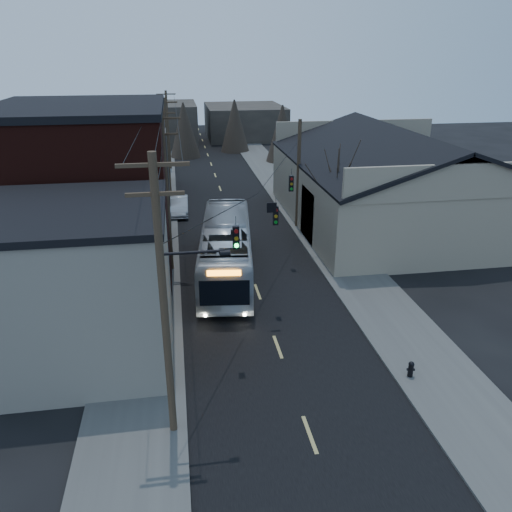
% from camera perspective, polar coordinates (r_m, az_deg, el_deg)
% --- Properties ---
extents(ground, '(160.00, 160.00, 0.00)m').
position_cam_1_polar(ground, '(18.49, 7.88, -23.69)').
color(ground, black).
rests_on(ground, ground).
extents(road_surface, '(9.00, 110.00, 0.02)m').
position_cam_1_polar(road_surface, '(44.36, -3.17, 5.09)').
color(road_surface, black).
rests_on(road_surface, ground).
extents(sidewalk_left, '(4.00, 110.00, 0.12)m').
position_cam_1_polar(sidewalk_left, '(44.20, -11.61, 4.66)').
color(sidewalk_left, '#474744').
rests_on(sidewalk_left, ground).
extents(sidewalk_right, '(4.00, 110.00, 0.12)m').
position_cam_1_polar(sidewalk_right, '(45.44, 5.04, 5.53)').
color(sidewalk_right, '#474744').
rests_on(sidewalk_right, ground).
extents(building_clapboard, '(8.00, 8.00, 7.00)m').
position_cam_1_polar(building_clapboard, '(23.74, -19.71, -3.23)').
color(building_clapboard, gray).
rests_on(building_clapboard, ground).
extents(building_brick, '(10.00, 12.00, 10.00)m').
position_cam_1_polar(building_brick, '(33.65, -18.74, 7.09)').
color(building_brick, black).
rests_on(building_brick, ground).
extents(building_left_far, '(9.00, 14.00, 7.00)m').
position_cam_1_polar(building_left_far, '(49.37, -15.25, 10.33)').
color(building_left_far, '#2E2925').
rests_on(building_left_far, ground).
extents(warehouse, '(16.16, 20.60, 7.73)m').
position_cam_1_polar(warehouse, '(42.29, 15.46, 7.22)').
color(warehouse, gray).
rests_on(warehouse, ground).
extents(building_far_left, '(10.00, 12.00, 6.00)m').
position_cam_1_polar(building_far_left, '(77.81, -10.66, 14.58)').
color(building_far_left, '#2E2925').
rests_on(building_far_left, ground).
extents(building_far_right, '(12.00, 14.00, 5.00)m').
position_cam_1_polar(building_far_right, '(83.58, -1.34, 15.12)').
color(building_far_right, '#2E2925').
rests_on(building_far_right, ground).
extents(bare_tree, '(0.40, 0.40, 7.20)m').
position_cam_1_polar(bare_tree, '(35.24, 9.14, 6.29)').
color(bare_tree, black).
rests_on(bare_tree, ground).
extents(utility_lines, '(11.24, 45.28, 10.50)m').
position_cam_1_polar(utility_lines, '(37.22, -7.18, 9.43)').
color(utility_lines, '#382B1E').
rests_on(utility_lines, ground).
extents(bus, '(4.45, 12.95, 3.54)m').
position_cam_1_polar(bus, '(31.22, -3.42, 0.84)').
color(bus, '#B1B7BE').
rests_on(bus, ground).
extents(parked_car, '(1.68, 4.51, 1.47)m').
position_cam_1_polar(parked_car, '(44.02, -8.80, 5.71)').
color(parked_car, '#B5B9BE').
rests_on(parked_car, ground).
extents(fire_hydrant, '(0.35, 0.25, 0.74)m').
position_cam_1_polar(fire_hydrant, '(23.12, 17.28, -12.17)').
color(fire_hydrant, black).
rests_on(fire_hydrant, sidewalk_right).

